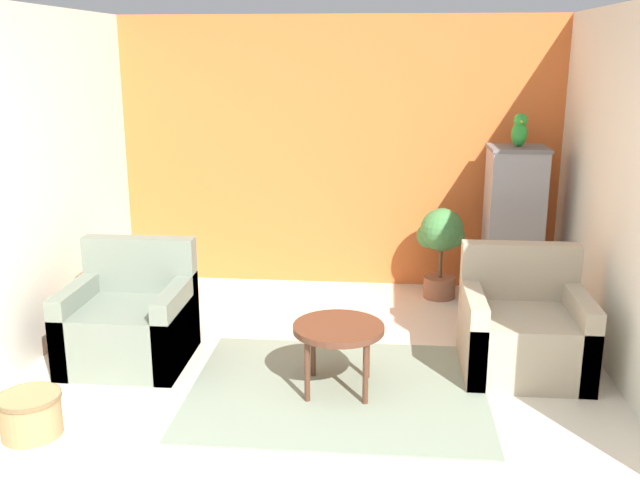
{
  "coord_description": "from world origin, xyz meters",
  "views": [
    {
      "loc": [
        0.45,
        -3.11,
        2.13
      ],
      "look_at": [
        0.0,
        1.68,
        0.86
      ],
      "focal_mm": 40.0,
      "sensor_mm": 36.0,
      "label": 1
    }
  ],
  "objects_px": {
    "armchair_left": "(130,323)",
    "armchair_right": "(523,332)",
    "potted_plant": "(441,241)",
    "birdcage": "(513,227)",
    "wicker_basket": "(31,413)",
    "coffee_table": "(338,333)",
    "parrot": "(519,131)"
  },
  "relations": [
    {
      "from": "coffee_table",
      "to": "birdcage",
      "type": "bearing_deg",
      "value": 53.19
    },
    {
      "from": "armchair_right",
      "to": "potted_plant",
      "type": "relative_size",
      "value": 1.03
    },
    {
      "from": "coffee_table",
      "to": "armchair_right",
      "type": "relative_size",
      "value": 0.7
    },
    {
      "from": "birdcage",
      "to": "coffee_table",
      "type": "bearing_deg",
      "value": -126.81
    },
    {
      "from": "birdcage",
      "to": "potted_plant",
      "type": "bearing_deg",
      "value": 172.55
    },
    {
      "from": "armchair_left",
      "to": "coffee_table",
      "type": "bearing_deg",
      "value": -12.71
    },
    {
      "from": "potted_plant",
      "to": "armchair_left",
      "type": "bearing_deg",
      "value": -145.42
    },
    {
      "from": "armchair_left",
      "to": "potted_plant",
      "type": "relative_size",
      "value": 1.03
    },
    {
      "from": "birdcage",
      "to": "armchair_right",
      "type": "bearing_deg",
      "value": -95.29
    },
    {
      "from": "armchair_right",
      "to": "coffee_table",
      "type": "bearing_deg",
      "value": -160.66
    },
    {
      "from": "armchair_left",
      "to": "wicker_basket",
      "type": "bearing_deg",
      "value": -101.48
    },
    {
      "from": "armchair_left",
      "to": "birdcage",
      "type": "height_order",
      "value": "birdcage"
    },
    {
      "from": "birdcage",
      "to": "wicker_basket",
      "type": "height_order",
      "value": "birdcage"
    },
    {
      "from": "armchair_right",
      "to": "birdcage",
      "type": "distance_m",
      "value": 1.45
    },
    {
      "from": "armchair_right",
      "to": "parrot",
      "type": "distance_m",
      "value": 1.85
    },
    {
      "from": "armchair_left",
      "to": "parrot",
      "type": "distance_m",
      "value": 3.45
    },
    {
      "from": "parrot",
      "to": "wicker_basket",
      "type": "xyz_separation_m",
      "value": [
        -3.08,
        -2.54,
        -1.36
      ]
    },
    {
      "from": "coffee_table",
      "to": "potted_plant",
      "type": "xyz_separation_m",
      "value": [
        0.77,
        1.9,
        0.12
      ]
    },
    {
      "from": "coffee_table",
      "to": "wicker_basket",
      "type": "xyz_separation_m",
      "value": [
        -1.71,
        -0.72,
        -0.27
      ]
    },
    {
      "from": "armchair_left",
      "to": "armchair_right",
      "type": "relative_size",
      "value": 1.0
    },
    {
      "from": "armchair_right",
      "to": "potted_plant",
      "type": "height_order",
      "value": "armchair_right"
    },
    {
      "from": "armchair_right",
      "to": "wicker_basket",
      "type": "bearing_deg",
      "value": -158.71
    },
    {
      "from": "coffee_table",
      "to": "wicker_basket",
      "type": "height_order",
      "value": "coffee_table"
    },
    {
      "from": "coffee_table",
      "to": "potted_plant",
      "type": "height_order",
      "value": "potted_plant"
    },
    {
      "from": "coffee_table",
      "to": "parrot",
      "type": "bearing_deg",
      "value": 53.22
    },
    {
      "from": "coffee_table",
      "to": "armchair_right",
      "type": "bearing_deg",
      "value": 19.34
    },
    {
      "from": "coffee_table",
      "to": "potted_plant",
      "type": "bearing_deg",
      "value": 67.95
    },
    {
      "from": "armchair_left",
      "to": "birdcage",
      "type": "xyz_separation_m",
      "value": [
        2.87,
        1.49,
        0.4
      ]
    },
    {
      "from": "birdcage",
      "to": "wicker_basket",
      "type": "distance_m",
      "value": 4.03
    },
    {
      "from": "birdcage",
      "to": "armchair_left",
      "type": "bearing_deg",
      "value": -152.58
    },
    {
      "from": "birdcage",
      "to": "wicker_basket",
      "type": "bearing_deg",
      "value": -140.48
    },
    {
      "from": "birdcage",
      "to": "parrot",
      "type": "xyz_separation_m",
      "value": [
        0.0,
        0.0,
        0.82
      ]
    }
  ]
}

